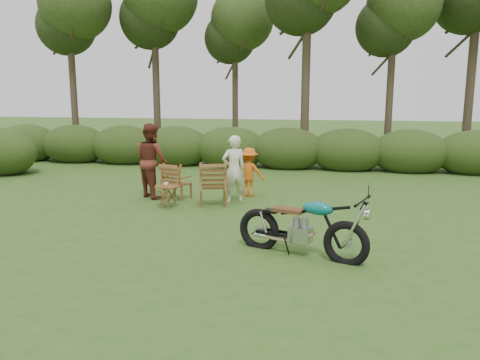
% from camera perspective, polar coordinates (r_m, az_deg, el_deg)
% --- Properties ---
extents(ground, '(80.00, 80.00, 0.00)m').
position_cam_1_polar(ground, '(7.56, -0.75, -8.93)').
color(ground, '#294F1A').
rests_on(ground, ground).
extents(tree_line, '(22.52, 11.62, 8.14)m').
position_cam_1_polar(tree_line, '(16.79, 8.03, 14.78)').
color(tree_line, '#392C1F').
rests_on(tree_line, ground).
extents(motorcycle, '(2.21, 1.42, 1.18)m').
position_cam_1_polar(motorcycle, '(7.57, 7.33, -9.00)').
color(motorcycle, '#0DAAA4').
rests_on(motorcycle, ground).
extents(lawn_chair_right, '(0.85, 0.85, 1.00)m').
position_cam_1_polar(lawn_chair_right, '(10.82, -3.30, -2.98)').
color(lawn_chair_right, brown).
rests_on(lawn_chair_right, ground).
extents(lawn_chair_left, '(0.75, 0.75, 0.88)m').
position_cam_1_polar(lawn_chair_left, '(11.50, -7.54, -2.25)').
color(lawn_chair_left, brown).
rests_on(lawn_chair_left, ground).
extents(side_table, '(0.56, 0.50, 0.49)m').
position_cam_1_polar(side_table, '(10.59, -8.81, -2.03)').
color(side_table, brown).
rests_on(side_table, ground).
extents(cup, '(0.14, 0.14, 0.09)m').
position_cam_1_polar(cup, '(10.55, -8.99, -0.49)').
color(cup, '#EDE1C3').
rests_on(cup, side_table).
extents(adult_a, '(0.69, 0.63, 1.58)m').
position_cam_1_polar(adult_a, '(11.02, -0.75, -2.72)').
color(adult_a, '#EEE9C4').
rests_on(adult_a, ground).
extents(adult_b, '(1.12, 1.08, 1.82)m').
position_cam_1_polar(adult_b, '(11.80, -10.57, -2.01)').
color(adult_b, maroon).
rests_on(adult_b, ground).
extents(child, '(0.83, 0.55, 1.21)m').
position_cam_1_polar(child, '(11.66, 1.12, -1.98)').
color(child, '#D85D14').
rests_on(child, ground).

